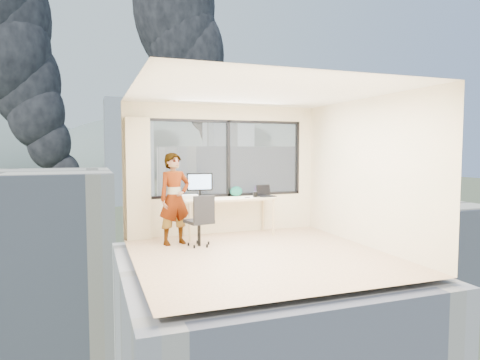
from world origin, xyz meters
name	(u,v)px	position (x,y,z in m)	size (l,w,h in m)	color
floor	(261,255)	(0.00, 0.00, 0.00)	(4.00, 4.00, 0.01)	#D9B58D
ceiling	(261,93)	(0.00, 0.00, 2.60)	(4.00, 4.00, 0.01)	white
wall_front	(328,185)	(0.00, -2.00, 1.30)	(4.00, 0.01, 2.60)	beige
wall_left	(132,178)	(-2.00, 0.00, 1.30)	(0.01, 4.00, 2.60)	beige
wall_right	(366,173)	(2.00, 0.00, 1.30)	(0.01, 4.00, 2.60)	beige
window_wall	(226,158)	(0.05, 2.00, 1.52)	(3.30, 0.16, 1.55)	black
curtain	(138,179)	(-1.72, 1.88, 1.15)	(0.45, 0.14, 2.30)	beige
desk	(229,217)	(0.00, 1.66, 0.38)	(1.80, 0.60, 0.75)	beige
chair	(199,220)	(-0.78, 0.96, 0.47)	(0.48, 0.48, 0.93)	black
person	(175,199)	(-1.15, 1.26, 0.82)	(0.60, 0.39, 1.65)	#2D2D33
monitor	(200,186)	(-0.56, 1.77, 1.00)	(0.51, 0.11, 0.51)	black
game_console	(189,196)	(-0.76, 1.85, 0.79)	(0.32, 0.27, 0.08)	white
laptop	(267,191)	(0.80, 1.63, 0.86)	(0.33, 0.35, 0.22)	black
cellphone	(247,197)	(0.36, 1.57, 0.76)	(0.10, 0.05, 0.01)	black
pen_cup	(255,194)	(0.54, 1.62, 0.80)	(0.09, 0.09, 0.11)	black
handbag	(236,191)	(0.23, 1.89, 0.85)	(0.26, 0.13, 0.20)	#0D5144
exterior_ground	(100,204)	(0.00, 120.00, -14.00)	(400.00, 400.00, 0.04)	#515B3D
near_bldg_a	(4,262)	(-9.00, 30.00, -7.00)	(16.00, 12.00, 14.00)	#F1E3CA
near_bldg_b	(230,219)	(12.00, 38.00, -6.00)	(14.00, 13.00, 16.00)	white
near_bldg_c	(423,252)	(30.00, 28.00, -9.00)	(12.00, 10.00, 10.00)	#F1E3CA
far_tower_b	(128,152)	(8.00, 120.00, 1.00)	(13.00, 13.00, 30.00)	silver
far_tower_c	(228,157)	(45.00, 140.00, -1.00)	(15.00, 15.00, 26.00)	silver
hill_b	(224,169)	(100.00, 320.00, -14.00)	(300.00, 220.00, 96.00)	slate
tree_b	(208,333)	(4.00, 18.00, -9.50)	(7.60, 7.60, 9.00)	#204818
tree_c	(301,235)	(22.00, 40.00, -9.00)	(8.40, 8.40, 10.00)	#204818
smoke_plume_a	(63,39)	(-10.00, 150.00, 39.00)	(40.00, 24.00, 90.00)	black
smoke_plume_b	(228,91)	(55.00, 170.00, 27.00)	(30.00, 18.00, 70.00)	black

